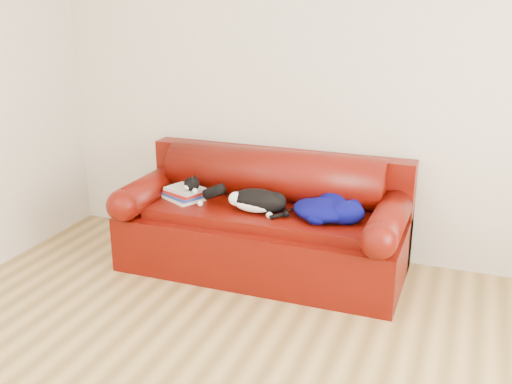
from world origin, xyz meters
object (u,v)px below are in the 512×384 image
book_stack (184,194)px  cat (257,201)px  blanket (327,209)px  sofa_base (263,240)px

book_stack → cat: cat is taller
cat → blanket: bearing=3.6°
sofa_base → blanket: 0.60m
cat → blanket: size_ratio=1.04×
blanket → book_stack: bearing=-179.9°
blanket → cat: bearing=-173.7°
cat → blanket: 0.51m
book_stack → cat: (0.62, -0.05, 0.03)m
sofa_base → blanket: bearing=-5.6°
sofa_base → blanket: size_ratio=3.72×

